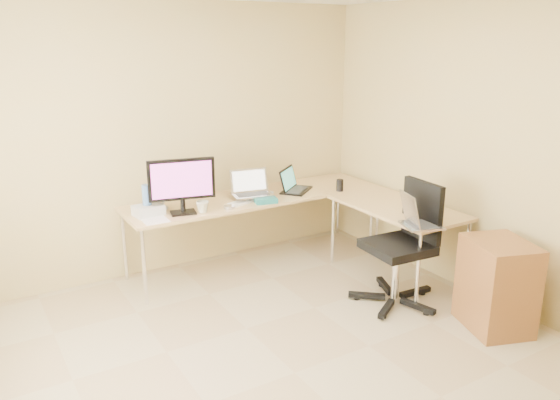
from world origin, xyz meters
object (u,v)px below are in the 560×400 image
laptop_return (422,213)px  monitor (182,186)px  office_chair (397,249)px  desk_main (256,230)px  laptop_center (252,183)px  desk_fan (163,196)px  mug (203,207)px  laptop_black (296,180)px  cabinet (497,286)px  desk_return (395,242)px  water_bottle (147,200)px  keyboard (247,201)px

laptop_return → monitor: bearing=68.2°
laptop_return → office_chair: 0.40m
desk_main → laptop_center: size_ratio=7.03×
desk_main → desk_fan: desk_fan is taller
mug → desk_fan: bearing=132.4°
laptop_black → cabinet: size_ratio=0.51×
desk_return → desk_fan: 2.25m
monitor → water_bottle: 0.33m
keyboard → laptop_return: (0.92, -1.40, 0.11)m
mug → desk_main: bearing=18.9°
desk_return → desk_fan: (-1.92, 1.06, 0.49)m
desk_main → desk_return: same height
desk_return → laptop_black: bearing=119.6°
water_bottle → desk_fan: bearing=28.0°
desk_return → monitor: bearing=155.4°
mug → office_chair: size_ratio=0.11×
monitor → laptop_return: (1.58, -1.37, -0.14)m
mug → laptop_center: bearing=11.5°
laptop_black → mug: laptop_black is taller
monitor → keyboard: (0.66, 0.03, -0.24)m
monitor → mug: size_ratio=5.18×
monitor → mug: monitor is taller
desk_main → keyboard: keyboard is taller
keyboard → water_bottle: size_ratio=1.53×
laptop_center → cabinet: bearing=-51.0°
desk_fan → monitor: bearing=-79.7°
monitor → cabinet: bearing=-34.6°
desk_fan → laptop_return: 2.32m
desk_return → cabinet: (0.02, -1.14, -0.01)m
cabinet → laptop_black: bearing=124.3°
laptop_black → cabinet: (0.55, -2.08, -0.49)m
desk_main → monitor: (-0.84, -0.17, 0.62)m
office_chair → cabinet: office_chair is taller
keyboard → mug: size_ratio=3.69×
keyboard → cabinet: (1.17, -2.01, -0.38)m
laptop_black → office_chair: (0.17, -1.34, -0.35)m
office_chair → laptop_center: bearing=123.5°
cabinet → desk_fan: bearing=150.9°
laptop_black → water_bottle: bearing=140.2°
laptop_return → cabinet: size_ratio=0.48×
office_chair → mug: bearing=142.1°
water_bottle → laptop_return: 2.40m
desk_return → monitor: size_ratio=2.20×
desk_main → cabinet: (0.99, -2.14, -0.01)m
desk_return → laptop_center: size_ratio=3.45×
desk_main → cabinet: size_ratio=3.56×
mug → desk_fan: desk_fan is taller
monitor → cabinet: 2.77m
desk_main → cabinet: 2.36m
laptop_return → keyboard: bearing=52.3°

